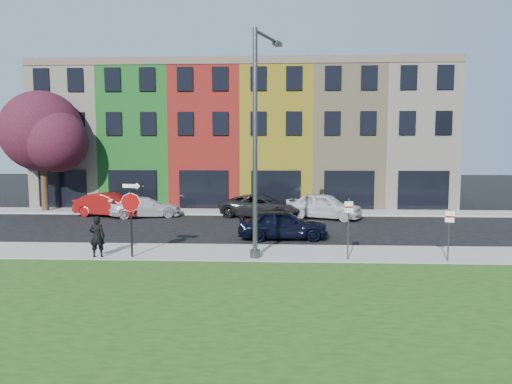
{
  "coord_description": "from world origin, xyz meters",
  "views": [
    {
      "loc": [
        0.08,
        -15.14,
        4.32
      ],
      "look_at": [
        -0.81,
        4.0,
        2.48
      ],
      "focal_mm": 32.0,
      "sensor_mm": 36.0,
      "label": 1
    }
  ],
  "objects_px": {
    "man": "(97,237)",
    "sedan_near": "(283,224)",
    "street_lamp": "(257,144)",
    "stop_sign": "(131,203)"
  },
  "relations": [
    {
      "from": "man",
      "to": "sedan_near",
      "type": "bearing_deg",
      "value": -156.8
    },
    {
      "from": "man",
      "to": "street_lamp",
      "type": "xyz_separation_m",
      "value": [
        6.18,
        0.38,
        3.54
      ]
    },
    {
      "from": "stop_sign",
      "to": "street_lamp",
      "type": "xyz_separation_m",
      "value": [
        4.85,
        0.33,
        2.25
      ]
    },
    {
      "from": "man",
      "to": "sedan_near",
      "type": "relative_size",
      "value": 0.37
    },
    {
      "from": "street_lamp",
      "to": "stop_sign",
      "type": "bearing_deg",
      "value": -153.55
    },
    {
      "from": "stop_sign",
      "to": "sedan_near",
      "type": "height_order",
      "value": "stop_sign"
    },
    {
      "from": "stop_sign",
      "to": "sedan_near",
      "type": "distance_m",
      "value": 7.5
    },
    {
      "from": "stop_sign",
      "to": "man",
      "type": "distance_m",
      "value": 1.85
    },
    {
      "from": "man",
      "to": "stop_sign",
      "type": "bearing_deg",
      "value": 173.8
    },
    {
      "from": "stop_sign",
      "to": "man",
      "type": "bearing_deg",
      "value": -165.69
    }
  ]
}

